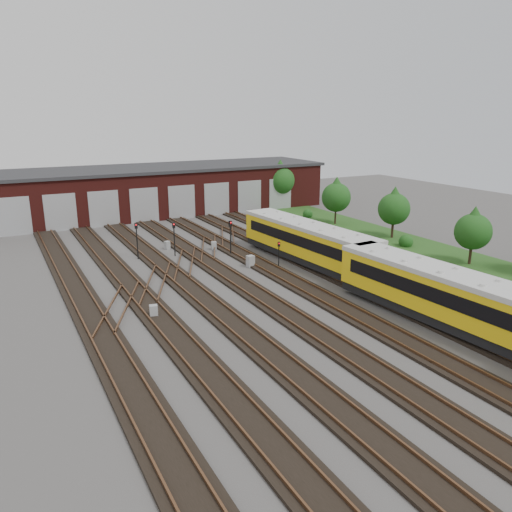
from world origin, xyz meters
name	(u,v)px	position (x,y,z in m)	size (l,w,h in m)	color
ground	(307,307)	(0.00, 0.00, 0.00)	(120.00, 120.00, 0.00)	#44413F
track_network	(301,304)	(-0.17, 0.59, 0.11)	(30.40, 70.00, 0.33)	black
maintenance_shed	(146,190)	(-0.01, 39.97, 3.20)	(51.00, 12.50, 6.35)	#511714
grass_verge	(404,244)	(19.00, 10.00, 0.03)	(8.00, 55.00, 0.05)	#1D4717
metro_train	(446,296)	(6.00, -6.91, 2.10)	(4.13, 48.90, 3.46)	black
signal_mast_0	(137,236)	(-7.32, 17.97, 2.25)	(0.30, 0.28, 3.52)	black
signal_mast_1	(174,235)	(-3.84, 17.36, 2.13)	(0.29, 0.28, 3.32)	black
signal_mast_2	(230,233)	(1.07, 15.03, 2.21)	(0.29, 0.27, 3.44)	black
signal_mast_3	(279,251)	(3.13, 9.29, 1.54)	(0.24, 0.23, 2.38)	black
relay_cabinet_0	(154,311)	(-10.23, 3.40, 0.45)	(0.54, 0.45, 0.90)	#9EA1A3
relay_cabinet_1	(167,245)	(-3.73, 20.07, 0.43)	(0.51, 0.43, 0.86)	#9EA1A3
relay_cabinet_2	(250,261)	(0.94, 10.59, 0.54)	(0.65, 0.54, 1.08)	#9EA1A3
relay_cabinet_3	(214,246)	(0.40, 17.61, 0.43)	(0.51, 0.43, 0.85)	#9EA1A3
relay_cabinet_4	(290,254)	(5.54, 11.22, 0.50)	(0.60, 0.50, 1.00)	#9EA1A3
tree_0	(280,177)	(18.57, 35.00, 4.51)	(4.23, 4.23, 7.01)	#311F16
tree_1	(394,205)	(19.96, 12.89, 3.71)	(3.49, 3.49, 5.78)	#311F16
tree_2	(336,194)	(18.74, 21.72, 3.83)	(3.60, 3.60, 5.97)	#311F16
tree_3	(474,227)	(19.12, 1.83, 3.49)	(3.28, 3.28, 5.44)	#311F16
bush_0	(406,240)	(18.64, 9.41, 0.73)	(1.46, 1.46, 1.46)	#144814
bush_1	(308,213)	(18.02, 26.81, 0.66)	(1.32, 1.32, 1.32)	#144814
bush_2	(295,201)	(21.27, 35.00, 0.77)	(1.54, 1.54, 1.54)	#144814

